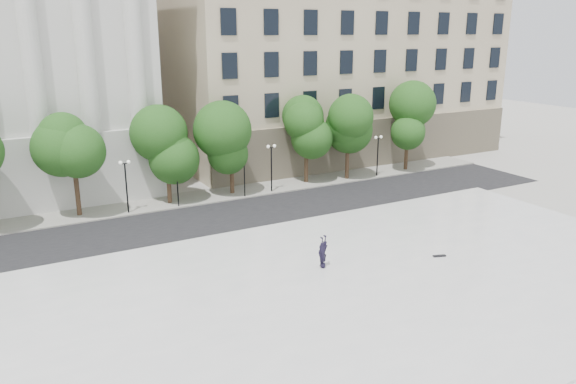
% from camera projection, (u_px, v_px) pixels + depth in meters
% --- Properties ---
extents(ground, '(160.00, 160.00, 0.00)m').
position_uv_depth(ground, '(371.00, 324.00, 27.01)').
color(ground, '#ABA9A2').
rests_on(ground, ground).
extents(plaza, '(44.00, 22.00, 0.45)m').
position_uv_depth(plaza, '(336.00, 295.00, 29.48)').
color(plaza, silver).
rests_on(plaza, ground).
extents(street, '(60.00, 8.00, 0.02)m').
position_uv_depth(street, '(226.00, 218.00, 42.17)').
color(street, black).
rests_on(street, ground).
extents(far_sidewalk, '(60.00, 4.00, 0.12)m').
position_uv_depth(far_sidewalk, '(198.00, 198.00, 47.22)').
color(far_sidewalk, gray).
rests_on(far_sidewalk, ground).
extents(building_east, '(36.00, 26.15, 23.00)m').
position_uv_depth(building_east, '(312.00, 52.00, 65.95)').
color(building_east, beige).
rests_on(building_east, ground).
extents(traffic_light_west, '(0.93, 1.58, 4.13)m').
position_uv_depth(traffic_light_west, '(176.00, 163.00, 43.74)').
color(traffic_light_west, black).
rests_on(traffic_light_west, ground).
extents(traffic_light_east, '(0.37, 1.55, 4.12)m').
position_uv_depth(traffic_light_east, '(244.00, 156.00, 46.43)').
color(traffic_light_east, black).
rests_on(traffic_light_east, ground).
extents(person_lying, '(1.38, 2.06, 0.53)m').
position_uv_depth(person_lying, '(323.00, 263.00, 32.23)').
color(person_lying, black).
rests_on(person_lying, plaza).
extents(skateboard, '(0.83, 0.44, 0.08)m').
position_uv_depth(skateboard, '(439.00, 256.00, 33.88)').
color(skateboard, black).
rests_on(skateboard, plaza).
extents(street_trees, '(46.43, 5.02, 7.85)m').
position_uv_depth(street_trees, '(225.00, 139.00, 46.57)').
color(street_trees, '#382619').
rests_on(street_trees, ground).
extents(lamp_posts, '(37.15, 0.28, 4.44)m').
position_uv_depth(lamp_posts, '(197.00, 169.00, 45.01)').
color(lamp_posts, black).
rests_on(lamp_posts, ground).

